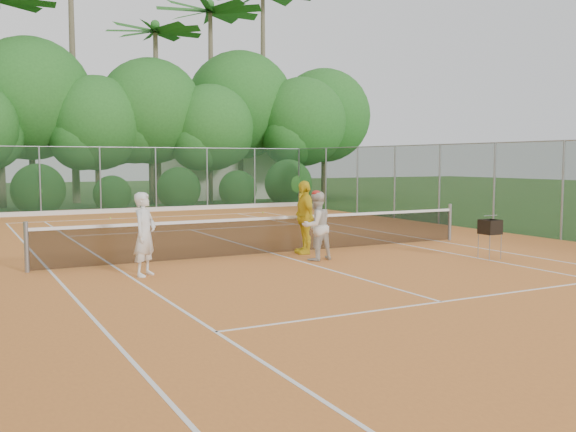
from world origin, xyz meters
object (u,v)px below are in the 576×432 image
Objects in this scene: player_white at (145,234)px; player_yellow at (304,217)px; player_center_grp at (316,226)px; ball_hopper at (490,228)px.

player_yellow is at bearing -29.58° from player_white.
player_center_grp is 1.75× the size of ball_hopper.
ball_hopper is at bearing -56.65° from player_white.
player_center_grp is 4.27m from ball_hopper.
player_white is 4.68m from player_yellow.
player_center_grp is 1.16m from player_yellow.
ball_hopper is at bearing -24.77° from player_center_grp.
player_yellow is 4.61m from ball_hopper.
player_center_grp is at bearing -43.19° from player_white.
player_center_grp is at bearing 167.80° from ball_hopper.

